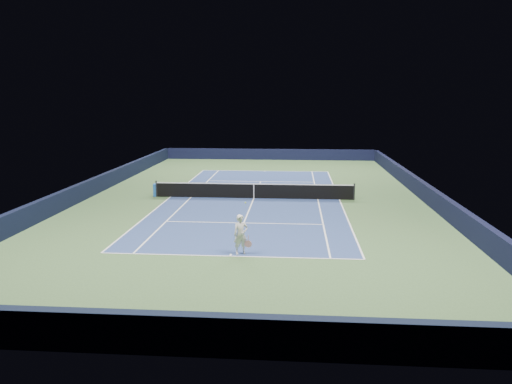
{
  "coord_description": "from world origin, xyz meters",
  "views": [
    {
      "loc": [
        2.6,
        -31.45,
        6.53
      ],
      "look_at": [
        0.38,
        -3.0,
        1.0
      ],
      "focal_mm": 35.0,
      "sensor_mm": 36.0,
      "label": 1
    }
  ],
  "objects": [
    {
      "name": "wall_near",
      "position": [
        0.0,
        -19.82,
        0.55
      ],
      "size": [
        22.0,
        0.35,
        1.1
      ],
      "primitive_type": "cube",
      "color": "black",
      "rests_on": "ground"
    },
    {
      "name": "sponsor_cube",
      "position": [
        -6.4,
        0.22,
        0.41
      ],
      "size": [
        0.58,
        0.52,
        0.83
      ],
      "color": "#1D57AE",
      "rests_on": "ground"
    },
    {
      "name": "service_line_far",
      "position": [
        0.0,
        6.4,
        0.01
      ],
      "size": [
        8.23,
        0.08,
        0.0
      ],
      "primitive_type": "cube",
      "color": "white",
      "rests_on": "ground"
    },
    {
      "name": "service_line_near",
      "position": [
        0.0,
        -6.4,
        0.01
      ],
      "size": [
        8.23,
        0.08,
        0.0
      ],
      "primitive_type": "cube",
      "color": "white",
      "rests_on": "ground"
    },
    {
      "name": "center_service_line",
      "position": [
        0.0,
        0.0,
        0.01
      ],
      "size": [
        0.08,
        12.8,
        0.0
      ],
      "primitive_type": "cube",
      "color": "white",
      "rests_on": "ground"
    },
    {
      "name": "wall_far",
      "position": [
        0.0,
        19.82,
        0.55
      ],
      "size": [
        22.0,
        0.35,
        1.1
      ],
      "primitive_type": "cube",
      "color": "black",
      "rests_on": "ground"
    },
    {
      "name": "wall_left",
      "position": [
        -10.82,
        0.0,
        0.55
      ],
      "size": [
        0.35,
        40.0,
        1.1
      ],
      "primitive_type": "cube",
      "color": "black",
      "rests_on": "ground"
    },
    {
      "name": "center_mark_far",
      "position": [
        0.0,
        11.73,
        0.01
      ],
      "size": [
        0.08,
        0.3,
        0.0
      ],
      "primitive_type": "cube",
      "color": "white",
      "rests_on": "ground"
    },
    {
      "name": "tennis_player",
      "position": [
        0.41,
        -11.54,
        0.84
      ],
      "size": [
        0.83,
        1.34,
        2.02
      ],
      "color": "silver",
      "rests_on": "ground"
    },
    {
      "name": "sideline_singles_right",
      "position": [
        4.12,
        0.0,
        0.01
      ],
      "size": [
        0.08,
        23.77,
        0.0
      ],
      "primitive_type": "cube",
      "color": "white",
      "rests_on": "ground"
    },
    {
      "name": "sideline_singles_left",
      "position": [
        -4.12,
        0.0,
        0.01
      ],
      "size": [
        0.08,
        23.77,
        0.0
      ],
      "primitive_type": "cube",
      "color": "white",
      "rests_on": "ground"
    },
    {
      "name": "center_mark_near",
      "position": [
        0.0,
        -11.73,
        0.01
      ],
      "size": [
        0.08,
        0.3,
        0.0
      ],
      "primitive_type": "cube",
      "color": "white",
      "rests_on": "ground"
    },
    {
      "name": "sideline_doubles_right",
      "position": [
        5.49,
        0.0,
        0.01
      ],
      "size": [
        0.08,
        23.77,
        0.0
      ],
      "primitive_type": "cube",
      "color": "white",
      "rests_on": "ground"
    },
    {
      "name": "sideline_doubles_left",
      "position": [
        -5.49,
        0.0,
        0.01
      ],
      "size": [
        0.08,
        23.77,
        0.0
      ],
      "primitive_type": "cube",
      "color": "white",
      "rests_on": "ground"
    },
    {
      "name": "tennis_net",
      "position": [
        0.0,
        0.0,
        0.5
      ],
      "size": [
        12.9,
        0.1,
        1.07
      ],
      "color": "black",
      "rests_on": "ground"
    },
    {
      "name": "baseline_far",
      "position": [
        0.0,
        11.88,
        0.01
      ],
      "size": [
        10.97,
        0.08,
        0.0
      ],
      "primitive_type": "cube",
      "color": "white",
      "rests_on": "ground"
    },
    {
      "name": "baseline_near",
      "position": [
        0.0,
        -11.88,
        0.01
      ],
      "size": [
        10.97,
        0.08,
        0.0
      ],
      "primitive_type": "cube",
      "color": "white",
      "rests_on": "ground"
    },
    {
      "name": "wall_right",
      "position": [
        10.82,
        0.0,
        0.55
      ],
      "size": [
        0.35,
        40.0,
        1.1
      ],
      "primitive_type": "cube",
      "color": "black",
      "rests_on": "ground"
    },
    {
      "name": "court_surface",
      "position": [
        0.0,
        0.0,
        0.0
      ],
      "size": [
        10.97,
        23.77,
        0.01
      ],
      "primitive_type": "cube",
      "color": "navy",
      "rests_on": "ground"
    },
    {
      "name": "ground",
      "position": [
        0.0,
        0.0,
        0.0
      ],
      "size": [
        40.0,
        40.0,
        0.0
      ],
      "primitive_type": "plane",
      "color": "#38562F",
      "rests_on": "ground"
    }
  ]
}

